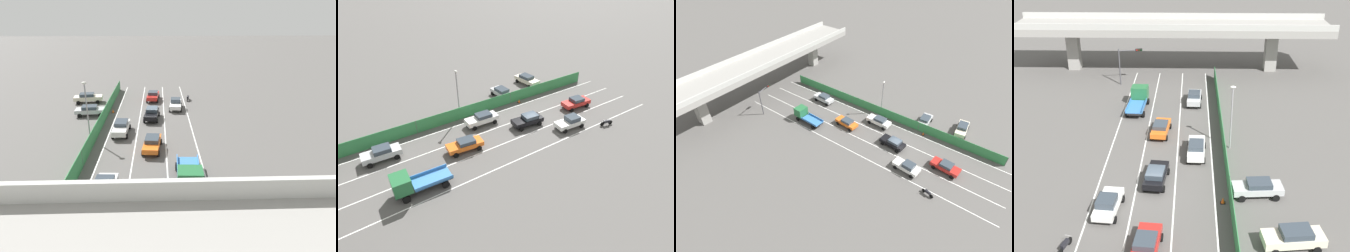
{
  "view_description": "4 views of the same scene",
  "coord_description": "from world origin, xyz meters",
  "views": [
    {
      "loc": [
        -1.04,
        38.98,
        14.46
      ],
      "look_at": [
        -2.1,
        7.89,
        1.78
      ],
      "focal_mm": 30.05,
      "sensor_mm": 36.0,
      "label": 1
    },
    {
      "loc": [
        -25.97,
        21.94,
        21.32
      ],
      "look_at": [
        -1.34,
        5.28,
        2.18
      ],
      "focal_mm": 30.36,
      "sensor_mm": 36.0,
      "label": 2
    },
    {
      "loc": [
        -33.17,
        -13.55,
        32.52
      ],
      "look_at": [
        -2.56,
        9.41,
        1.97
      ],
      "focal_mm": 29.25,
      "sensor_mm": 36.0,
      "label": 3
    },
    {
      "loc": [
        3.21,
        -32.65,
        22.74
      ],
      "look_at": [
        2.22,
        8.62,
        2.04
      ],
      "focal_mm": 45.71,
      "sensor_mm": 36.0,
      "label": 4
    }
  ],
  "objects": [
    {
      "name": "car_sedan_red",
      "position": [
        -0.02,
        -8.6,
        0.87
      ],
      "size": [
        2.34,
        4.58,
        1.56
      ],
      "color": "red",
      "rests_on": "ground"
    },
    {
      "name": "green_fence",
      "position": [
        6.66,
        6.61,
        0.94
      ],
      "size": [
        0.1,
        45.33,
        1.88
      ],
      "color": "#338447",
      "rests_on": "ground"
    },
    {
      "name": "car_sedan_silver",
      "position": [
        3.59,
        19.39,
        0.92
      ],
      "size": [
        2.13,
        4.48,
        1.66
      ],
      "color": "#B7BABC",
      "rests_on": "ground"
    },
    {
      "name": "car_sedan_black",
      "position": [
        -0.0,
        0.72,
        0.9
      ],
      "size": [
        2.36,
        4.48,
        1.6
      ],
      "color": "black",
      "rests_on": "ground"
    },
    {
      "name": "parked_wagon_silver",
      "position": [
        9.19,
        -1.05,
        0.87
      ],
      "size": [
        4.55,
        2.26,
        1.53
      ],
      "color": "#B2B5B7",
      "rests_on": "ground"
    },
    {
      "name": "street_lamp",
      "position": [
        7.38,
        7.53,
        4.34
      ],
      "size": [
        0.6,
        0.36,
        7.15
      ],
      "color": "gray",
      "rests_on": "ground"
    },
    {
      "name": "lane_line_left_edge",
      "position": [
        -5.36,
        6.61,
        0.0
      ],
      "size": [
        0.14,
        49.23,
        0.01
      ],
      "primitive_type": "cube",
      "color": "silver",
      "rests_on": "ground"
    },
    {
      "name": "traffic_cone",
      "position": [
        6.05,
        -2.24,
        0.27
      ],
      "size": [
        0.47,
        0.47,
        0.58
      ],
      "color": "orange",
      "rests_on": "ground"
    },
    {
      "name": "motorcycle",
      "position": [
        -6.13,
        -8.33,
        0.46
      ],
      "size": [
        0.73,
        1.91,
        0.93
      ],
      "color": "black",
      "rests_on": "ground"
    },
    {
      "name": "parked_sedan_cream",
      "position": [
        11.01,
        -7.55,
        0.93
      ],
      "size": [
        4.85,
        2.46,
        1.65
      ],
      "color": "beige",
      "rests_on": "ground"
    },
    {
      "name": "car_sedan_white",
      "position": [
        3.77,
        5.84,
        0.91
      ],
      "size": [
        2.08,
        4.66,
        1.62
      ],
      "color": "white",
      "rests_on": "ground"
    },
    {
      "name": "lane_line_mid_right",
      "position": [
        1.79,
        6.61,
        0.0
      ],
      "size": [
        0.14,
        49.23,
        0.01
      ],
      "primitive_type": "cube",
      "color": "silver",
      "rests_on": "ground"
    },
    {
      "name": "car_hatchback_white",
      "position": [
        -3.69,
        -3.74,
        0.89
      ],
      "size": [
        2.27,
        4.36,
        1.66
      ],
      "color": "silver",
      "rests_on": "ground"
    },
    {
      "name": "car_taxi_orange",
      "position": [
        -0.23,
        10.51,
        0.85
      ],
      "size": [
        2.28,
        4.53,
        1.49
      ],
      "color": "orange",
      "rests_on": "ground"
    },
    {
      "name": "ground_plane",
      "position": [
        0.0,
        0.0,
        0.0
      ],
      "size": [
        300.0,
        300.0,
        0.0
      ],
      "primitive_type": "plane",
      "color": "#565451"
    },
    {
      "name": "lane_line_right_edge",
      "position": [
        5.36,
        6.61,
        0.0
      ],
      "size": [
        0.14,
        49.23,
        0.01
      ],
      "primitive_type": "cube",
      "color": "silver",
      "rests_on": "ground"
    },
    {
      "name": "flatbed_truck_blue",
      "position": [
        -3.6,
        18.19,
        1.27
      ],
      "size": [
        2.59,
        5.97,
        2.46
      ],
      "color": "black",
      "rests_on": "ground"
    },
    {
      "name": "elevated_overpass",
      "position": [
        0.0,
        33.23,
        6.47
      ],
      "size": [
        48.9,
        8.09,
        8.17
      ],
      "color": "gray",
      "rests_on": "ground"
    },
    {
      "name": "lane_line_mid_left",
      "position": [
        -1.79,
        6.61,
        0.0
      ],
      "size": [
        0.14,
        49.23,
        0.01
      ],
      "primitive_type": "cube",
      "color": "silver",
      "rests_on": "ground"
    },
    {
      "name": "traffic_light",
      "position": [
        -6.07,
        26.41,
        3.82
      ],
      "size": [
        3.4,
        0.93,
        5.38
      ],
      "color": "#47474C",
      "rests_on": "ground"
    }
  ]
}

